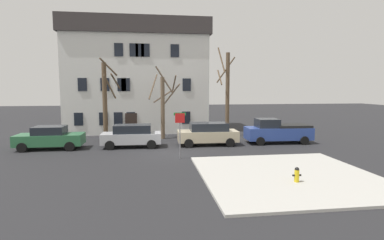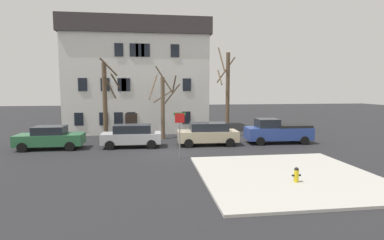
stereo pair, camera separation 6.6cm
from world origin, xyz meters
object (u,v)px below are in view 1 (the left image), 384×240
object	(u,v)px
car_beige_wagon	(208,134)
bicycle_leaning	(128,136)
tree_bare_mid	(163,104)
fire_hydrant	(297,174)
street_sign_pole	(180,127)
tree_bare_far	(227,92)
tree_bare_near	(106,100)
building_main	(138,77)
pickup_truck_blue	(277,131)
car_silver_wagon	(132,136)
car_green_sedan	(50,138)

from	to	relation	value
car_beige_wagon	bicycle_leaning	distance (m)	7.23
tree_bare_mid	fire_hydrant	xyz separation A→B (m)	(5.57, -13.71, -2.62)
tree_bare_mid	street_sign_pole	size ratio (longest dim) A/B	2.15
fire_hydrant	bicycle_leaning	size ratio (longest dim) A/B	0.40
tree_bare_far	car_beige_wagon	distance (m)	5.89
street_sign_pole	bicycle_leaning	bearing A→B (deg)	116.62
tree_bare_near	bicycle_leaning	bearing A→B (deg)	15.40
car_beige_wagon	fire_hydrant	xyz separation A→B (m)	(2.25, -10.13, -0.44)
tree_bare_mid	bicycle_leaning	xyz separation A→B (m)	(-3.08, -0.29, -2.74)
tree_bare_far	fire_hydrant	bearing A→B (deg)	-91.36
car_beige_wagon	fire_hydrant	bearing A→B (deg)	-77.49
building_main	pickup_truck_blue	size ratio (longest dim) A/B	2.70
street_sign_pole	pickup_truck_blue	bearing A→B (deg)	27.38
tree_bare_far	pickup_truck_blue	distance (m)	6.09
building_main	car_silver_wagon	xyz separation A→B (m)	(-0.19, -9.51, -4.79)
car_beige_wagon	street_sign_pole	distance (m)	5.12
building_main	tree_bare_mid	world-z (taller)	building_main
tree_bare_near	street_sign_pole	bearing A→B (deg)	-52.07
pickup_truck_blue	street_sign_pole	xyz separation A→B (m)	(-8.42, -4.36, 1.08)
car_beige_wagon	street_sign_pole	world-z (taller)	street_sign_pole
tree_bare_mid	car_green_sedan	bearing A→B (deg)	-157.22
building_main	tree_bare_far	distance (m)	9.93
car_green_sedan	bicycle_leaning	world-z (taller)	car_green_sedan
tree_bare_near	car_silver_wagon	world-z (taller)	tree_bare_near
car_beige_wagon	tree_bare_mid	bearing A→B (deg)	132.84
fire_hydrant	bicycle_leaning	world-z (taller)	bicycle_leaning
car_beige_wagon	street_sign_pole	xyz separation A→B (m)	(-2.63, -4.25, 1.13)
tree_bare_near	street_sign_pole	size ratio (longest dim) A/B	2.34
building_main	fire_hydrant	distance (m)	21.78
tree_bare_mid	car_beige_wagon	world-z (taller)	tree_bare_mid
tree_bare_far	street_sign_pole	size ratio (longest dim) A/B	2.79
tree_bare_near	car_beige_wagon	world-z (taller)	tree_bare_near
tree_bare_mid	car_green_sedan	world-z (taller)	tree_bare_mid
car_green_sedan	tree_bare_mid	bearing A→B (deg)	22.78
pickup_truck_blue	fire_hydrant	distance (m)	10.84
pickup_truck_blue	street_sign_pole	world-z (taller)	street_sign_pole
tree_bare_near	car_beige_wagon	distance (m)	8.99
tree_bare_far	bicycle_leaning	xyz separation A→B (m)	(-9.00, -0.92, -3.74)
pickup_truck_blue	car_silver_wagon	bearing A→B (deg)	-179.28
pickup_truck_blue	car_beige_wagon	bearing A→B (deg)	-178.91
tree_bare_near	bicycle_leaning	xyz separation A→B (m)	(1.73, 0.48, -3.12)
car_green_sedan	car_beige_wagon	bearing A→B (deg)	-0.18
car_green_sedan	car_silver_wagon	distance (m)	5.90
tree_bare_mid	fire_hydrant	size ratio (longest dim) A/B	9.04
tree_bare_mid	bicycle_leaning	world-z (taller)	tree_bare_mid
car_silver_wagon	tree_bare_far	bearing A→B (deg)	26.69
tree_bare_mid	car_green_sedan	xyz separation A→B (m)	(-8.45, -3.55, -2.25)
car_silver_wagon	car_green_sedan	bearing A→B (deg)	179.28
car_green_sedan	pickup_truck_blue	size ratio (longest dim) A/B	0.88
car_green_sedan	bicycle_leaning	size ratio (longest dim) A/B	2.68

